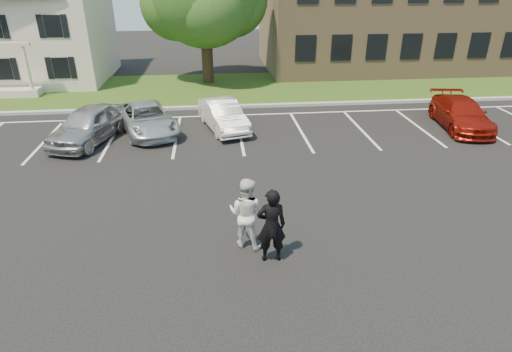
{
  "coord_description": "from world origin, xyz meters",
  "views": [
    {
      "loc": [
        -1.17,
        -10.09,
        6.65
      ],
      "look_at": [
        0.0,
        1.0,
        1.25
      ],
      "focal_mm": 30.0,
      "sensor_mm": 36.0,
      "label": 1
    }
  ],
  "objects_px": {
    "house": "(21,19)",
    "man_black_suit": "(271,226)",
    "car_silver_west": "(88,124)",
    "car_silver_minivan": "(147,119)",
    "car_white_sedan": "(223,115)",
    "office_building": "(416,7)",
    "car_red_compact": "(461,114)",
    "man_white_shirt": "(246,213)"
  },
  "relations": [
    {
      "from": "house",
      "to": "car_silver_west",
      "type": "height_order",
      "value": "house"
    },
    {
      "from": "man_black_suit",
      "to": "car_silver_minivan",
      "type": "relative_size",
      "value": 0.44
    },
    {
      "from": "office_building",
      "to": "man_black_suit",
      "type": "xyz_separation_m",
      "value": [
        -13.86,
        -23.29,
        -3.16
      ]
    },
    {
      "from": "house",
      "to": "man_black_suit",
      "type": "xyz_separation_m",
      "value": [
        13.14,
        -21.27,
        -2.83
      ]
    },
    {
      "from": "man_white_shirt",
      "to": "car_silver_west",
      "type": "relative_size",
      "value": 0.45
    },
    {
      "from": "car_silver_west",
      "to": "house",
      "type": "bearing_deg",
      "value": 136.61
    },
    {
      "from": "man_black_suit",
      "to": "office_building",
      "type": "bearing_deg",
      "value": -121.03
    },
    {
      "from": "man_black_suit",
      "to": "car_silver_west",
      "type": "distance_m",
      "value": 11.17
    },
    {
      "from": "car_silver_west",
      "to": "car_silver_minivan",
      "type": "bearing_deg",
      "value": 39.72
    },
    {
      "from": "man_black_suit",
      "to": "car_silver_minivan",
      "type": "bearing_deg",
      "value": -67.12
    },
    {
      "from": "office_building",
      "to": "car_white_sedan",
      "type": "distance_m",
      "value": 20.12
    },
    {
      "from": "car_silver_west",
      "to": "car_red_compact",
      "type": "height_order",
      "value": "car_silver_west"
    },
    {
      "from": "man_black_suit",
      "to": "car_white_sedan",
      "type": "xyz_separation_m",
      "value": [
        -0.83,
        10.01,
        -0.34
      ]
    },
    {
      "from": "office_building",
      "to": "car_silver_west",
      "type": "bearing_deg",
      "value": -145.09
    },
    {
      "from": "car_silver_minivan",
      "to": "car_white_sedan",
      "type": "relative_size",
      "value": 1.14
    },
    {
      "from": "car_white_sedan",
      "to": "house",
      "type": "bearing_deg",
      "value": 122.28
    },
    {
      "from": "man_black_suit",
      "to": "car_white_sedan",
      "type": "distance_m",
      "value": 10.05
    },
    {
      "from": "office_building",
      "to": "man_white_shirt",
      "type": "height_order",
      "value": "office_building"
    },
    {
      "from": "car_white_sedan",
      "to": "man_white_shirt",
      "type": "bearing_deg",
      "value": -103.58
    },
    {
      "from": "house",
      "to": "car_red_compact",
      "type": "distance_m",
      "value": 26.41
    },
    {
      "from": "car_silver_west",
      "to": "car_silver_minivan",
      "type": "xyz_separation_m",
      "value": [
        2.3,
        0.9,
        -0.12
      ]
    },
    {
      "from": "house",
      "to": "car_red_compact",
      "type": "relative_size",
      "value": 2.27
    },
    {
      "from": "office_building",
      "to": "man_black_suit",
      "type": "relative_size",
      "value": 11.26
    },
    {
      "from": "car_silver_minivan",
      "to": "house",
      "type": "bearing_deg",
      "value": 108.17
    },
    {
      "from": "car_silver_minivan",
      "to": "man_black_suit",
      "type": "bearing_deg",
      "value": -86.79
    },
    {
      "from": "car_silver_minivan",
      "to": "car_red_compact",
      "type": "distance_m",
      "value": 14.36
    },
    {
      "from": "car_red_compact",
      "to": "house",
      "type": "bearing_deg",
      "value": 160.72
    },
    {
      "from": "house",
      "to": "office_building",
      "type": "bearing_deg",
      "value": 4.28
    },
    {
      "from": "house",
      "to": "man_black_suit",
      "type": "bearing_deg",
      "value": -58.3
    },
    {
      "from": "office_building",
      "to": "car_red_compact",
      "type": "bearing_deg",
      "value": -104.91
    },
    {
      "from": "car_silver_west",
      "to": "car_red_compact",
      "type": "xyz_separation_m",
      "value": [
        16.63,
        0.04,
        -0.09
      ]
    },
    {
      "from": "car_silver_minivan",
      "to": "car_red_compact",
      "type": "height_order",
      "value": "car_red_compact"
    },
    {
      "from": "office_building",
      "to": "car_white_sedan",
      "type": "bearing_deg",
      "value": -137.89
    },
    {
      "from": "house",
      "to": "car_white_sedan",
      "type": "distance_m",
      "value": 16.98
    },
    {
      "from": "office_building",
      "to": "car_red_compact",
      "type": "height_order",
      "value": "office_building"
    },
    {
      "from": "man_white_shirt",
      "to": "car_silver_minivan",
      "type": "bearing_deg",
      "value": -42.29
    },
    {
      "from": "man_white_shirt",
      "to": "car_white_sedan",
      "type": "bearing_deg",
      "value": -62.38
    },
    {
      "from": "house",
      "to": "man_white_shirt",
      "type": "height_order",
      "value": "house"
    },
    {
      "from": "car_silver_west",
      "to": "car_white_sedan",
      "type": "distance_m",
      "value": 5.8
    },
    {
      "from": "man_white_shirt",
      "to": "man_black_suit",
      "type": "bearing_deg",
      "value": 154.75
    },
    {
      "from": "man_black_suit",
      "to": "car_silver_minivan",
      "type": "xyz_separation_m",
      "value": [
        -4.25,
        9.94,
        -0.36
      ]
    },
    {
      "from": "car_silver_west",
      "to": "car_silver_minivan",
      "type": "height_order",
      "value": "car_silver_west"
    }
  ]
}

